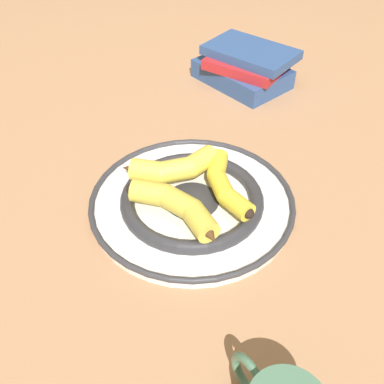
% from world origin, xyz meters
% --- Properties ---
extents(ground_plane, '(2.80, 2.80, 0.00)m').
position_xyz_m(ground_plane, '(0.00, 0.00, 0.00)').
color(ground_plane, '#A87A56').
extents(decorative_bowl, '(0.34, 0.34, 0.03)m').
position_xyz_m(decorative_bowl, '(-0.01, -0.02, 0.01)').
color(decorative_bowl, white).
rests_on(decorative_bowl, ground_plane).
extents(banana_a, '(0.07, 0.17, 0.04)m').
position_xyz_m(banana_a, '(0.04, 0.00, 0.05)').
color(banana_a, yellow).
rests_on(banana_a, decorative_bowl).
extents(banana_b, '(0.17, 0.06, 0.03)m').
position_xyz_m(banana_b, '(-0.01, -0.07, 0.05)').
color(banana_b, yellow).
rests_on(banana_b, decorative_bowl).
extents(banana_c, '(0.15, 0.13, 0.04)m').
position_xyz_m(banana_c, '(-0.05, 0.01, 0.05)').
color(banana_c, gold).
rests_on(banana_c, decorative_bowl).
extents(book_stack, '(0.25, 0.24, 0.09)m').
position_xyz_m(book_stack, '(0.39, -0.23, 0.04)').
color(book_stack, '#2D4C84').
rests_on(book_stack, ground_plane).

